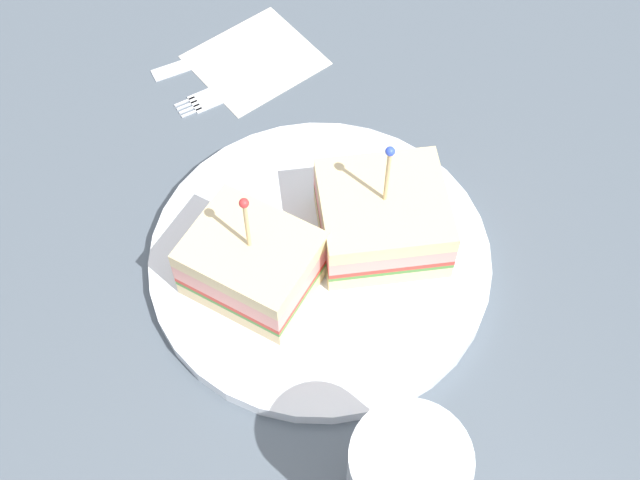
{
  "coord_description": "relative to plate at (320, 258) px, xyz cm",
  "views": [
    {
      "loc": [
        30.32,
        -14.99,
        56.4
      ],
      "look_at": [
        0.0,
        0.0,
        3.35
      ],
      "focal_mm": 46.63,
      "sensor_mm": 36.0,
      "label": 1
    }
  ],
  "objects": [
    {
      "name": "fork",
      "position": [
        -20.03,
        0.48,
        -0.5
      ],
      "size": [
        2.42,
        12.93,
        0.35
      ],
      "color": "silver",
      "rests_on": "ground_plane"
    },
    {
      "name": "sandwich_half_front",
      "position": [
        0.47,
        -5.58,
        3.34
      ],
      "size": [
        11.53,
        11.1,
        10.74
      ],
      "color": "beige",
      "rests_on": "plate"
    },
    {
      "name": "sandwich_half_back",
      "position": [
        0.65,
        5.01,
        3.25
      ],
      "size": [
        11.36,
        11.8,
        11.02
      ],
      "color": "beige",
      "rests_on": "plate"
    },
    {
      "name": "napkin",
      "position": [
        -22.48,
        4.36,
        -0.6
      ],
      "size": [
        11.74,
        12.57,
        0.15
      ],
      "primitive_type": "cube",
      "rotation": [
        0.0,
        0.0,
        11.21
      ],
      "color": "beige",
      "rests_on": "ground_plane"
    },
    {
      "name": "plate",
      "position": [
        0.0,
        0.0,
        0.0
      ],
      "size": [
        26.7,
        26.7,
        1.35
      ],
      "primitive_type": "cylinder",
      "color": "white",
      "rests_on": "ground_plane"
    },
    {
      "name": "knife",
      "position": [
        -24.7,
        0.74,
        -0.5
      ],
      "size": [
        1.56,
        12.95,
        0.35
      ],
      "color": "silver",
      "rests_on": "ground_plane"
    },
    {
      "name": "ground_plane",
      "position": [
        0.0,
        0.0,
        -1.67
      ],
      "size": [
        113.95,
        113.95,
        2.0
      ],
      "primitive_type": "cube",
      "color": "#4C5660"
    }
  ]
}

